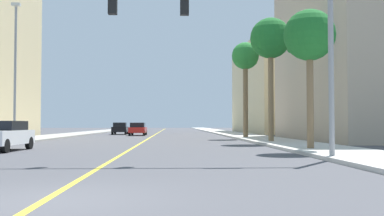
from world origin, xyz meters
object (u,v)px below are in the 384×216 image
car_red (138,129)px  street_lamp (15,65)px  palm_far (245,59)px  palm_mid (270,40)px  palm_near (309,37)px  car_black (120,128)px  traffic_signal_mast (237,25)px  car_white (1,135)px

car_red → street_lamp: bearing=-106.7°
palm_far → palm_mid: bearing=-88.3°
palm_far → car_red: 16.38m
palm_near → car_black: size_ratio=1.56×
traffic_signal_mast → palm_mid: size_ratio=1.34×
car_black → palm_far: bearing=-52.7°
car_black → traffic_signal_mast: bearing=-78.8°
car_black → car_white: bearing=-94.9°
car_white → palm_mid: bearing=-150.3°
car_red → traffic_signal_mast: bearing=-79.1°
traffic_signal_mast → street_lamp: 18.21m
palm_near → car_red: palm_near is taller
palm_mid → car_white: (-14.99, -7.97, -6.27)m
palm_far → car_red: size_ratio=2.00×
car_black → car_red: car_black is taller
palm_mid → car_red: 23.48m
palm_near → palm_far: (-0.15, 17.91, 1.57)m
street_lamp → traffic_signal_mast: bearing=-46.1°
car_red → car_black: bearing=118.0°
street_lamp → palm_near: 18.77m
traffic_signal_mast → car_white: bearing=151.4°
traffic_signal_mast → car_red: 34.61m
palm_far → car_black: (-12.92, 15.92, -6.29)m
car_red → palm_far: bearing=-46.5°
palm_near → palm_mid: palm_mid is taller
traffic_signal_mast → palm_near: bearing=49.0°
traffic_signal_mast → street_lamp: (-12.63, 13.12, 0.18)m
palm_far → car_red: palm_far is taller
street_lamp → car_red: size_ratio=2.16×
traffic_signal_mast → palm_near: palm_near is taller
car_white → car_red: car_white is taller
car_black → palm_near: bearing=-70.6°
palm_near → car_black: palm_near is taller
palm_near → car_white: bearing=176.2°
street_lamp → palm_mid: (16.95, 0.67, 1.92)m
street_lamp → palm_near: size_ratio=1.36×
palm_far → street_lamp: bearing=-150.0°
palm_near → palm_mid: (0.11, 8.95, 1.57)m
street_lamp → palm_far: size_ratio=1.08×
traffic_signal_mast → palm_near: (4.21, 4.84, 0.53)m
street_lamp → palm_near: (16.84, -8.28, 0.35)m
traffic_signal_mast → car_black: bearing=102.9°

